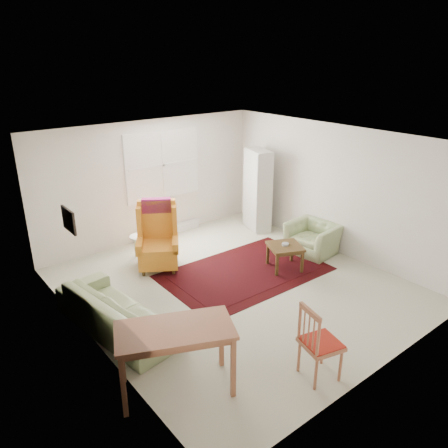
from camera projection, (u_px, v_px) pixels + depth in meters
room at (228, 214)px, 7.17m from camera, size 5.04×5.54×2.51m
rug at (245, 272)px, 7.91m from camera, size 2.92×1.90×0.03m
sofa at (117, 303)px, 6.17m from camera, size 1.10×2.17×0.84m
armchair at (313, 235)px, 8.63m from camera, size 0.91×1.01×0.72m
wingback_chair at (157, 237)px, 7.86m from camera, size 1.02×1.04×1.26m
coffee_table at (285, 257)px, 7.99m from camera, size 0.76×0.76×0.47m
stool at (140, 247)px, 8.38m from camera, size 0.42×0.42×0.48m
cabinet at (258, 190)px, 9.62m from camera, size 0.56×0.79×1.79m
desk at (176, 359)px, 5.04m from camera, size 1.49×1.15×0.84m
desk_chair at (321, 342)px, 5.21m from camera, size 0.53×0.53×1.00m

